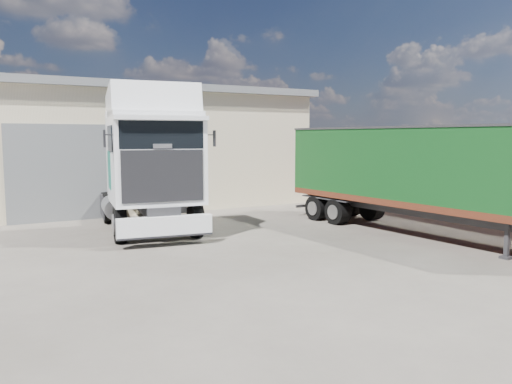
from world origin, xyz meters
TOP-DOWN VIEW (x-y plane):
  - ground at (0.00, 0.00)m, footprint 120.00×120.00m
  - brick_boundary_wall at (11.50, 6.00)m, footprint 0.35×26.00m
  - tractor_unit at (0.14, 6.21)m, footprint 3.59×7.38m
  - box_trailer at (7.57, 1.77)m, footprint 3.06×10.56m

SIDE VIEW (x-z plane):
  - ground at x=0.00m, z-range 0.00..0.00m
  - brick_boundary_wall at x=11.50m, z-range 0.00..2.50m
  - tractor_unit at x=0.14m, z-range -0.38..4.37m
  - box_trailer at x=7.57m, z-range 0.38..3.84m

